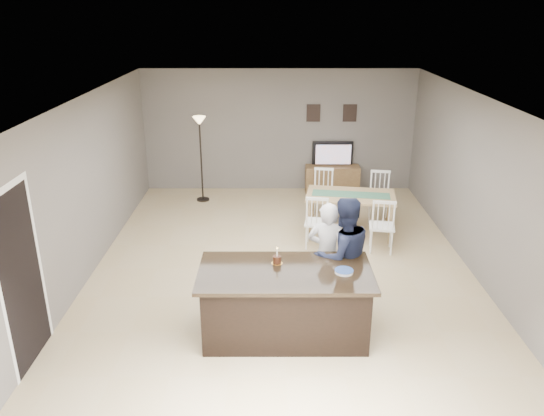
{
  "coord_description": "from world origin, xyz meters",
  "views": [
    {
      "loc": [
        -0.17,
        -7.6,
        3.94
      ],
      "look_at": [
        -0.16,
        -0.3,
        1.15
      ],
      "focal_mm": 35.0,
      "sensor_mm": 36.0,
      "label": 1
    }
  ],
  "objects_px": {
    "plate_stack": "(344,271)",
    "floor_lamp": "(200,136)",
    "woman": "(327,254)",
    "birthday_cake": "(277,260)",
    "tv_console": "(332,179)",
    "television": "(333,154)",
    "kitchen_island": "(285,302)",
    "dining_table": "(350,201)",
    "man": "(343,256)"
  },
  "relations": [
    {
      "from": "tv_console",
      "to": "floor_lamp",
      "type": "bearing_deg",
      "value": -168.99
    },
    {
      "from": "television",
      "to": "plate_stack",
      "type": "xyz_separation_m",
      "value": [
        -0.49,
        -5.69,
        0.06
      ]
    },
    {
      "from": "television",
      "to": "floor_lamp",
      "type": "height_order",
      "value": "floor_lamp"
    },
    {
      "from": "kitchen_island",
      "to": "plate_stack",
      "type": "height_order",
      "value": "plate_stack"
    },
    {
      "from": "man",
      "to": "birthday_cake",
      "type": "xyz_separation_m",
      "value": [
        -0.88,
        -0.35,
        0.12
      ]
    },
    {
      "from": "plate_stack",
      "to": "floor_lamp",
      "type": "bearing_deg",
      "value": 115.09
    },
    {
      "from": "man",
      "to": "woman",
      "type": "bearing_deg",
      "value": -70.76
    },
    {
      "from": "plate_stack",
      "to": "floor_lamp",
      "type": "xyz_separation_m",
      "value": [
        -2.37,
        5.06,
        0.5
      ]
    },
    {
      "from": "plate_stack",
      "to": "tv_console",
      "type": "bearing_deg",
      "value": 85.06
    },
    {
      "from": "kitchen_island",
      "to": "floor_lamp",
      "type": "xyz_separation_m",
      "value": [
        -1.66,
        5.01,
        0.96
      ]
    },
    {
      "from": "plate_stack",
      "to": "woman",
      "type": "bearing_deg",
      "value": 98.09
    },
    {
      "from": "television",
      "to": "floor_lamp",
      "type": "relative_size",
      "value": 0.5
    },
    {
      "from": "television",
      "to": "floor_lamp",
      "type": "xyz_separation_m",
      "value": [
        -2.86,
        -0.63,
        0.55
      ]
    },
    {
      "from": "dining_table",
      "to": "tv_console",
      "type": "bearing_deg",
      "value": 100.66
    },
    {
      "from": "tv_console",
      "to": "woman",
      "type": "distance_m",
      "value": 4.84
    },
    {
      "from": "woman",
      "to": "man",
      "type": "height_order",
      "value": "man"
    },
    {
      "from": "dining_table",
      "to": "floor_lamp",
      "type": "distance_m",
      "value": 3.51
    },
    {
      "from": "kitchen_island",
      "to": "television",
      "type": "height_order",
      "value": "television"
    },
    {
      "from": "man",
      "to": "floor_lamp",
      "type": "relative_size",
      "value": 0.91
    },
    {
      "from": "dining_table",
      "to": "floor_lamp",
      "type": "xyz_separation_m",
      "value": [
        -2.93,
        1.77,
        0.8
      ]
    },
    {
      "from": "kitchen_island",
      "to": "birthday_cake",
      "type": "bearing_deg",
      "value": 116.47
    },
    {
      "from": "man",
      "to": "television",
      "type": "bearing_deg",
      "value": -113.3
    },
    {
      "from": "birthday_cake",
      "to": "floor_lamp",
      "type": "bearing_deg",
      "value": 107.91
    },
    {
      "from": "dining_table",
      "to": "man",
      "type": "bearing_deg",
      "value": -91.33
    },
    {
      "from": "woman",
      "to": "television",
      "type": "bearing_deg",
      "value": -82.47
    },
    {
      "from": "tv_console",
      "to": "television",
      "type": "distance_m",
      "value": 0.57
    },
    {
      "from": "kitchen_island",
      "to": "television",
      "type": "distance_m",
      "value": 5.78
    },
    {
      "from": "television",
      "to": "birthday_cake",
      "type": "relative_size",
      "value": 4.12
    },
    {
      "from": "tv_console",
      "to": "man",
      "type": "bearing_deg",
      "value": -94.77
    },
    {
      "from": "tv_console",
      "to": "birthday_cake",
      "type": "distance_m",
      "value": 5.56
    },
    {
      "from": "birthday_cake",
      "to": "dining_table",
      "type": "xyz_separation_m",
      "value": [
        1.37,
        3.04,
        -0.33
      ]
    },
    {
      "from": "woman",
      "to": "birthday_cake",
      "type": "relative_size",
      "value": 6.75
    },
    {
      "from": "kitchen_island",
      "to": "dining_table",
      "type": "distance_m",
      "value": 3.49
    },
    {
      "from": "kitchen_island",
      "to": "tv_console",
      "type": "bearing_deg",
      "value": 77.84
    },
    {
      "from": "dining_table",
      "to": "floor_lamp",
      "type": "relative_size",
      "value": 1.1
    },
    {
      "from": "plate_stack",
      "to": "floor_lamp",
      "type": "relative_size",
      "value": 0.13
    },
    {
      "from": "tv_console",
      "to": "television",
      "type": "bearing_deg",
      "value": 90.0
    },
    {
      "from": "tv_console",
      "to": "birthday_cake",
      "type": "xyz_separation_m",
      "value": [
        -1.3,
        -5.37,
        0.65
      ]
    },
    {
      "from": "woman",
      "to": "dining_table",
      "type": "bearing_deg",
      "value": -90.73
    },
    {
      "from": "birthday_cake",
      "to": "plate_stack",
      "type": "xyz_separation_m",
      "value": [
        0.82,
        -0.25,
        -0.03
      ]
    },
    {
      "from": "tv_console",
      "to": "television",
      "type": "xyz_separation_m",
      "value": [
        0.0,
        0.07,
        0.56
      ]
    },
    {
      "from": "tv_console",
      "to": "man",
      "type": "distance_m",
      "value": 5.07
    },
    {
      "from": "plate_stack",
      "to": "dining_table",
      "type": "bearing_deg",
      "value": 80.42
    },
    {
      "from": "plate_stack",
      "to": "floor_lamp",
      "type": "height_order",
      "value": "floor_lamp"
    },
    {
      "from": "dining_table",
      "to": "floor_lamp",
      "type": "height_order",
      "value": "floor_lamp"
    },
    {
      "from": "floor_lamp",
      "to": "birthday_cake",
      "type": "bearing_deg",
      "value": -72.09
    },
    {
      "from": "tv_console",
      "to": "floor_lamp",
      "type": "xyz_separation_m",
      "value": [
        -2.86,
        -0.56,
        1.11
      ]
    },
    {
      "from": "woman",
      "to": "birthday_cake",
      "type": "bearing_deg",
      "value": 54.76
    },
    {
      "from": "tv_console",
      "to": "dining_table",
      "type": "xyz_separation_m",
      "value": [
        0.07,
        -2.33,
        0.32
      ]
    },
    {
      "from": "kitchen_island",
      "to": "woman",
      "type": "relative_size",
      "value": 1.44
    }
  ]
}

